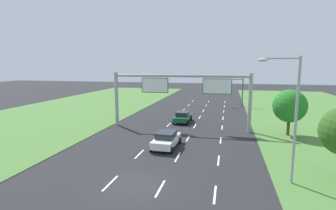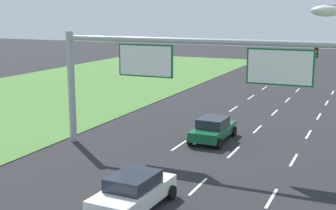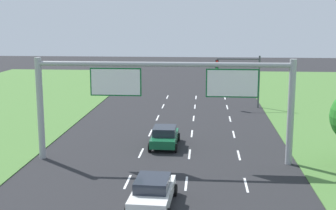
% 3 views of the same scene
% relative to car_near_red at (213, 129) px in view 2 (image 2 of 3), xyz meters
% --- Properties ---
extents(lane_dashes_inner_left, '(0.14, 62.40, 0.01)m').
position_rel_car_near_red_xyz_m(lane_dashes_inner_left, '(-1.55, -7.94, -0.77)').
color(lane_dashes_inner_left, white).
rests_on(lane_dashes_inner_left, ground_plane).
extents(lane_dashes_inner_right, '(0.14, 62.40, 0.01)m').
position_rel_car_near_red_xyz_m(lane_dashes_inner_right, '(1.95, -7.94, -0.77)').
color(lane_dashes_inner_right, white).
rests_on(lane_dashes_inner_right, ground_plane).
extents(lane_dashes_slip, '(0.14, 62.40, 0.01)m').
position_rel_car_near_red_xyz_m(lane_dashes_slip, '(5.45, -7.94, -0.77)').
color(lane_dashes_slip, white).
rests_on(lane_dashes_slip, ground_plane).
extents(car_near_red, '(2.14, 4.29, 1.51)m').
position_rel_car_near_red_xyz_m(car_near_red, '(0.00, 0.00, 0.00)').
color(car_near_red, '#145633').
rests_on(car_near_red, ground_plane).
extents(car_lead_silver, '(2.36, 4.47, 1.55)m').
position_rel_car_near_red_xyz_m(car_lead_silver, '(0.35, -11.48, 0.02)').
color(car_lead_silver, white).
rests_on(car_lead_silver, ground_plane).
extents(sign_gantry, '(17.24, 0.44, 7.00)m').
position_rel_car_near_red_xyz_m(sign_gantry, '(0.39, -3.69, 4.12)').
color(sign_gantry, '#9EA0A5').
rests_on(sign_gantry, ground_plane).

